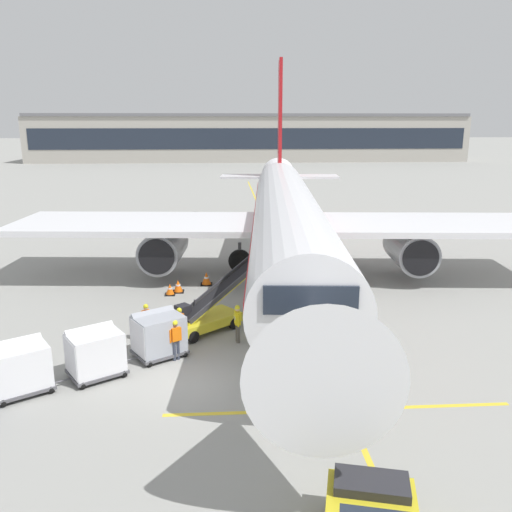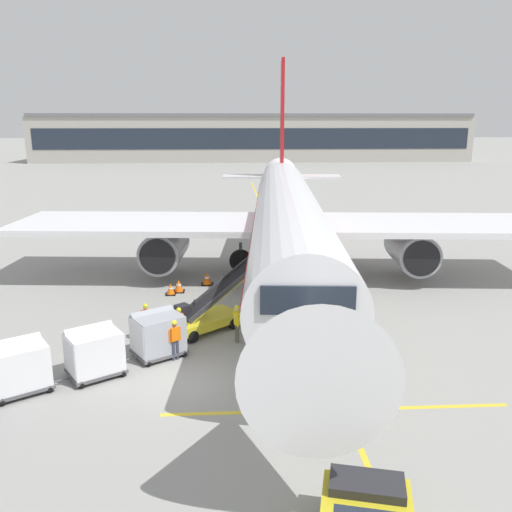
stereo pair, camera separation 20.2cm
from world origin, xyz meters
TOP-DOWN VIEW (x-y plane):
  - ground_plane at (0.00, 0.00)m, footprint 600.00×600.00m
  - parked_airplane at (5.33, 13.90)m, footprint 34.19×44.31m
  - belt_loader at (0.64, 5.32)m, footprint 4.87×4.29m
  - baggage_cart_lead at (-1.37, 2.56)m, footprint 2.73×2.42m
  - baggage_cart_second at (-3.59, 0.88)m, footprint 2.73×2.42m
  - baggage_cart_third at (-6.01, -0.21)m, footprint 2.73×2.42m
  - ground_crew_by_loader at (-2.07, 4.17)m, footprint 0.49×0.41m
  - ground_crew_by_carts at (-0.61, 2.12)m, footprint 0.49×0.41m
  - ground_crew_marshaller at (-0.56, 3.59)m, footprint 0.39×0.51m
  - ground_crew_wingwalker at (1.97, 3.77)m, footprint 0.30×0.57m
  - safety_cone_engine_keepout at (0.34, 12.42)m, footprint 0.71×0.71m
  - safety_cone_wingtip at (-1.67, 10.63)m, footprint 0.58×0.58m
  - safety_cone_nose_mark at (-1.25, 11.10)m, footprint 0.65×0.65m
  - apron_guidance_line_lead_in at (5.54, 13.13)m, footprint 0.20×110.00m
  - apron_guidance_line_stop_bar at (5.27, -2.16)m, footprint 12.00×0.20m
  - terminal_building at (8.09, 114.60)m, footprint 104.93×14.72m

SIDE VIEW (x-z plane):
  - ground_plane at x=0.00m, z-range 0.00..0.00m
  - apron_guidance_line_lead_in at x=5.54m, z-range 0.00..0.01m
  - apron_guidance_line_stop_bar at x=5.27m, z-range 0.00..0.01m
  - safety_cone_wingtip at x=-1.67m, z-range -0.01..0.65m
  - safety_cone_nose_mark at x=-1.25m, z-range -0.01..0.72m
  - safety_cone_engine_keepout at x=0.34m, z-range -0.01..0.78m
  - belt_loader at x=0.64m, z-range -0.67..2.43m
  - ground_crew_by_loader at x=-2.07m, z-range 0.13..1.87m
  - ground_crew_by_carts at x=-0.61m, z-range 0.13..1.87m
  - ground_crew_marshaller at x=-0.56m, z-range 0.13..1.87m
  - ground_crew_wingwalker at x=1.97m, z-range 0.13..1.87m
  - baggage_cart_lead at x=-1.37m, z-range 0.04..1.96m
  - baggage_cart_second at x=-3.59m, z-range 0.04..1.96m
  - baggage_cart_third at x=-6.01m, z-range 0.04..1.96m
  - parked_airplane at x=5.33m, z-range -3.60..11.32m
  - terminal_building at x=8.09m, z-range -0.05..11.26m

